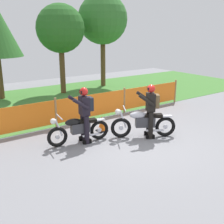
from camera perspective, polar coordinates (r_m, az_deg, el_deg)
The scene contains 10 objects.
ground at distance 8.68m, azimuth 5.39°, elevation -5.96°, with size 24.00×24.00×0.02m, color gray.
grass_verge at distance 13.73m, azimuth -11.65°, elevation 2.33°, with size 24.00×7.07×0.01m, color #427A33.
barrier_fence at distance 10.54m, azimuth -3.95°, elevation 1.35°, with size 9.09×0.08×1.05m.
tree_near_left at distance 14.97m, azimuth -10.50°, elevation 16.34°, with size 2.46×2.46×4.56m.
tree_near_right at distance 16.72m, azimuth -1.92°, elevation 18.35°, with size 2.84×2.84×5.26m.
motorcycle_lead at distance 8.40m, azimuth -6.86°, elevation -3.46°, with size 1.93×0.63×0.92m.
motorcycle_trailing at distance 8.84m, azimuth 6.35°, elevation -2.20°, with size 1.83×1.16×0.98m.
rider_lead at distance 8.31m, azimuth -5.61°, elevation 0.04°, with size 0.73×0.61×1.69m.
rider_trailing at distance 8.75m, azimuth 7.89°, elevation 0.81°, with size 0.79×0.71×1.69m.
traffic_cone at distance 9.38m, azimuth -2.10°, elevation -2.39°, with size 0.32×0.32×0.53m.
Camera 1 is at (-5.27, -6.04, 3.31)m, focal length 44.78 mm.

